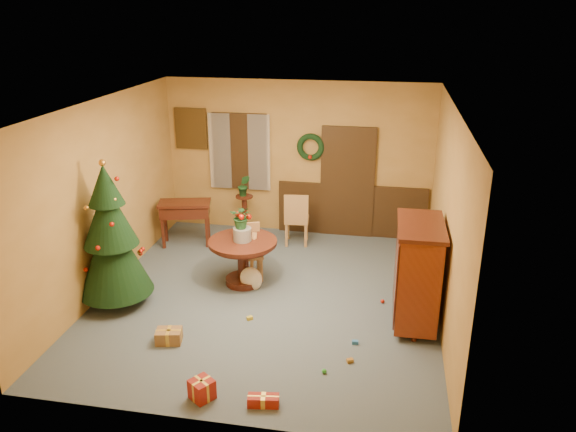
% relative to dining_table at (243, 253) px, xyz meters
% --- Properties ---
extents(room_envelope, '(5.50, 5.50, 5.50)m').
position_rel_dining_table_xyz_m(room_envelope, '(0.68, 2.31, 0.60)').
color(room_envelope, '#3B4756').
rests_on(room_envelope, ground).
extents(dining_table, '(1.07, 1.07, 0.74)m').
position_rel_dining_table_xyz_m(dining_table, '(0.00, 0.00, 0.00)').
color(dining_table, black).
rests_on(dining_table, floor).
extents(urn, '(0.28, 0.28, 0.21)m').
position_rel_dining_table_xyz_m(urn, '(-0.00, 0.00, 0.32)').
color(urn, slate).
rests_on(urn, dining_table).
extents(centerpiece_plant, '(0.34, 0.29, 0.37)m').
position_rel_dining_table_xyz_m(centerpiece_plant, '(-0.00, 0.00, 0.61)').
color(centerpiece_plant, '#1E4C23').
rests_on(centerpiece_plant, urn).
extents(chair_near, '(0.51, 0.51, 0.90)m').
position_rel_dining_table_xyz_m(chair_near, '(0.04, 0.25, -0.04)').
color(chair_near, '#AA6F44').
rests_on(chair_near, floor).
extents(chair_far, '(0.48, 0.48, 1.00)m').
position_rel_dining_table_xyz_m(chair_far, '(0.57, 1.66, 0.02)').
color(chair_far, '#AA6F44').
rests_on(chair_far, floor).
extents(guitar, '(0.46, 0.60, 0.81)m').
position_rel_dining_table_xyz_m(guitar, '(0.16, -0.16, -0.10)').
color(guitar, white).
rests_on(guitar, floor).
extents(plant_stand, '(0.32, 0.32, 0.83)m').
position_rel_dining_table_xyz_m(plant_stand, '(-0.45, 1.84, -0.00)').
color(plant_stand, black).
rests_on(plant_stand, floor).
extents(stand_plant, '(0.26, 0.22, 0.40)m').
position_rel_dining_table_xyz_m(stand_plant, '(-0.45, 1.84, 0.51)').
color(stand_plant, '#19471E').
rests_on(stand_plant, plant_stand).
extents(christmas_tree, '(1.07, 1.07, 2.20)m').
position_rel_dining_table_xyz_m(christmas_tree, '(-1.68, -0.94, 0.53)').
color(christmas_tree, '#382111').
rests_on(christmas_tree, floor).
extents(writing_desk, '(1.01, 0.67, 0.82)m').
position_rel_dining_table_xyz_m(writing_desk, '(-1.43, 1.33, 0.10)').
color(writing_desk, black).
rests_on(writing_desk, floor).
extents(sideboard, '(0.62, 1.16, 1.48)m').
position_rel_dining_table_xyz_m(sideboard, '(2.62, -0.72, 0.28)').
color(sideboard, '#5B1F0A').
rests_on(sideboard, floor).
extents(gift_a, '(0.37, 0.30, 0.18)m').
position_rel_dining_table_xyz_m(gift_a, '(-0.55, -1.79, -0.43)').
color(gift_a, brown).
rests_on(gift_a, floor).
extents(gift_b, '(0.33, 0.33, 0.24)m').
position_rel_dining_table_xyz_m(gift_b, '(0.24, -2.79, -0.40)').
color(gift_b, maroon).
rests_on(gift_b, floor).
extents(gift_c, '(0.28, 0.25, 0.13)m').
position_rel_dining_table_xyz_m(gift_c, '(-1.68, -0.29, -0.45)').
color(gift_c, brown).
rests_on(gift_c, floor).
extents(gift_d, '(0.36, 0.19, 0.12)m').
position_rel_dining_table_xyz_m(gift_d, '(0.95, -2.79, -0.46)').
color(gift_d, maroon).
rests_on(gift_d, floor).
extents(toy_a, '(0.09, 0.06, 0.05)m').
position_rel_dining_table_xyz_m(toy_a, '(1.86, -1.40, -0.49)').
color(toy_a, '#2A6CB8').
rests_on(toy_a, floor).
extents(toy_b, '(0.06, 0.06, 0.06)m').
position_rel_dining_table_xyz_m(toy_b, '(1.54, -2.10, -0.49)').
color(toy_b, '#27902A').
rests_on(toy_b, floor).
extents(toy_c, '(0.09, 0.09, 0.05)m').
position_rel_dining_table_xyz_m(toy_c, '(0.36, -1.07, -0.49)').
color(toy_c, gold).
rests_on(toy_c, floor).
extents(toy_d, '(0.06, 0.06, 0.06)m').
position_rel_dining_table_xyz_m(toy_d, '(2.19, -0.25, -0.49)').
color(toy_d, red).
rests_on(toy_d, floor).
extents(toy_e, '(0.09, 0.08, 0.05)m').
position_rel_dining_table_xyz_m(toy_e, '(1.83, -1.82, -0.49)').
color(toy_e, '#CB882F').
rests_on(toy_e, floor).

